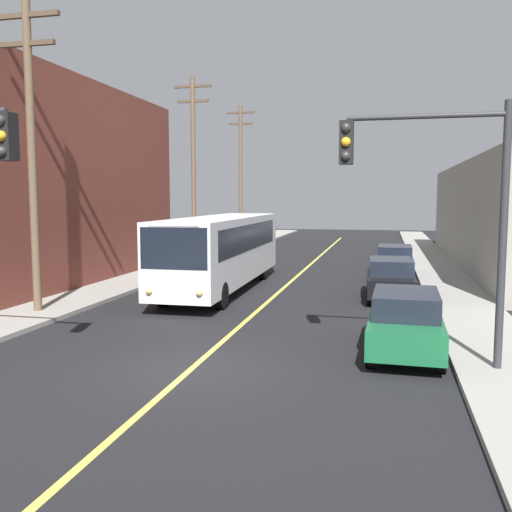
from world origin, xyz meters
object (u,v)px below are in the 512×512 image
(city_bus, at_px, (222,249))
(utility_pole_mid, at_px, (193,161))
(parked_car_black, at_px, (390,278))
(parked_car_blue, at_px, (395,261))
(utility_pole_far, at_px, (241,169))
(traffic_signal_right_corner, at_px, (433,185))
(parked_car_green, at_px, (405,321))
(utility_pole_near, at_px, (31,142))

(city_bus, bearing_deg, utility_pole_mid, 115.47)
(parked_car_black, height_order, parked_car_blue, same)
(utility_pole_mid, xyz_separation_m, utility_pole_far, (-0.19, 12.42, 0.11))
(parked_car_blue, relative_size, traffic_signal_right_corner, 0.74)
(city_bus, xyz_separation_m, traffic_signal_right_corner, (7.94, -9.99, 2.49))
(city_bus, xyz_separation_m, utility_pole_mid, (-4.88, 10.24, 4.52))
(parked_car_green, xyz_separation_m, traffic_signal_right_corner, (0.47, -1.34, 3.46))
(parked_car_green, relative_size, parked_car_black, 1.00)
(parked_car_black, distance_m, parked_car_blue, 6.43)
(city_bus, xyz_separation_m, parked_car_black, (7.16, -0.68, -0.98))
(utility_pole_far, bearing_deg, parked_car_black, -62.35)
(utility_pole_near, xyz_separation_m, utility_pole_mid, (-0.14, 16.73, 0.46))
(utility_pole_near, bearing_deg, parked_car_green, -10.06)
(utility_pole_near, height_order, utility_pole_mid, utility_pole_mid)
(utility_pole_mid, bearing_deg, city_bus, -64.53)
(utility_pole_far, bearing_deg, city_bus, -77.39)
(parked_car_black, distance_m, utility_pole_near, 14.16)
(city_bus, height_order, traffic_signal_right_corner, traffic_signal_right_corner)
(parked_car_green, height_order, parked_car_black, same)
(parked_car_green, height_order, utility_pole_far, utility_pole_far)
(city_bus, bearing_deg, parked_car_black, -5.43)
(utility_pole_far, bearing_deg, parked_car_green, -68.17)
(city_bus, distance_m, parked_car_green, 11.48)
(city_bus, bearing_deg, parked_car_green, -49.19)
(parked_car_blue, distance_m, utility_pole_near, 17.96)
(parked_car_black, bearing_deg, utility_pole_near, -153.96)
(parked_car_black, xyz_separation_m, utility_pole_near, (-11.90, -5.81, 5.03))
(parked_car_green, distance_m, utility_pole_near, 13.39)
(parked_car_green, bearing_deg, parked_car_blue, 90.23)
(utility_pole_mid, distance_m, traffic_signal_right_corner, 24.04)
(city_bus, distance_m, utility_pole_near, 9.00)
(parked_car_blue, distance_m, utility_pole_far, 21.76)
(city_bus, distance_m, utility_pole_far, 23.68)
(parked_car_blue, bearing_deg, utility_pole_far, 126.43)
(city_bus, relative_size, traffic_signal_right_corner, 2.03)
(city_bus, height_order, parked_car_green, city_bus)
(utility_pole_near, relative_size, traffic_signal_right_corner, 1.74)
(parked_car_black, bearing_deg, parked_car_green, -87.72)
(parked_car_black, bearing_deg, parked_car_blue, 87.69)
(city_bus, bearing_deg, parked_car_blue, 37.73)
(parked_car_black, height_order, utility_pole_mid, utility_pole_mid)
(city_bus, bearing_deg, utility_pole_near, -126.12)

